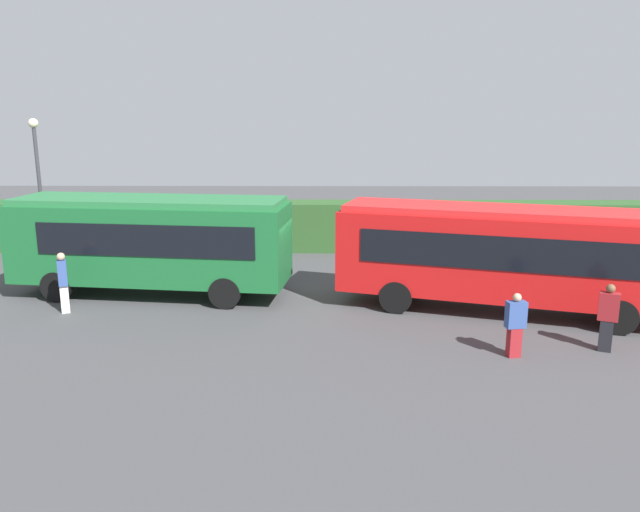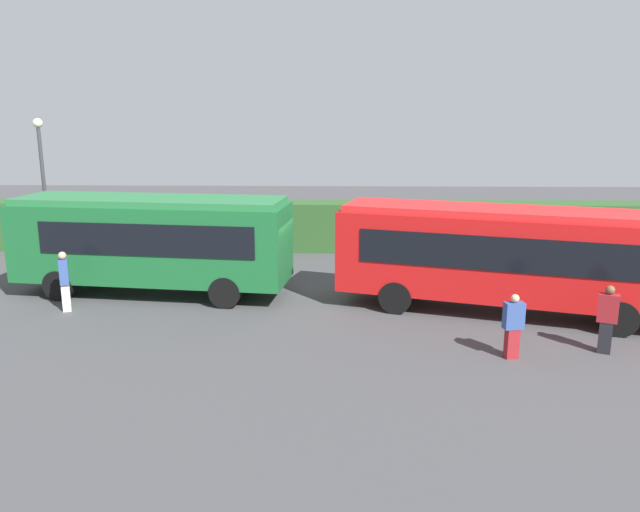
{
  "view_description": "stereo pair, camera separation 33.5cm",
  "coord_description": "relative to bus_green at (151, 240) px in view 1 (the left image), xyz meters",
  "views": [
    {
      "loc": [
        2.2,
        -19.64,
        5.96
      ],
      "look_at": [
        2.02,
        -0.62,
        1.55
      ],
      "focal_mm": 34.7,
      "sensor_mm": 36.0,
      "label": 1
    },
    {
      "loc": [
        2.54,
        -19.64,
        5.96
      ],
      "look_at": [
        2.02,
        -0.62,
        1.55
      ],
      "focal_mm": 34.7,
      "sensor_mm": 36.0,
      "label": 2
    }
  ],
  "objects": [
    {
      "name": "ground_plane",
      "position": [
        3.57,
        -0.27,
        -1.88
      ],
      "size": [
        64.0,
        64.0,
        0.0
      ],
      "primitive_type": "plane",
      "color": "#424244"
    },
    {
      "name": "bus_green",
      "position": [
        0.0,
        0.0,
        0.0
      ],
      "size": [
        9.32,
        3.58,
        3.27
      ],
      "rotation": [
        0.0,
        0.0,
        3.02
      ],
      "color": "#19602D",
      "rests_on": "ground_plane"
    },
    {
      "name": "bus_red",
      "position": [
        11.19,
        -1.78,
        -0.02
      ],
      "size": [
        10.23,
        5.13,
        3.23
      ],
      "rotation": [
        0.0,
        0.0,
        -0.3
      ],
      "color": "red",
      "rests_on": "ground_plane"
    },
    {
      "name": "person_left",
      "position": [
        -2.19,
        -1.93,
        -0.88
      ],
      "size": [
        0.39,
        0.47,
        1.87
      ],
      "rotation": [
        0.0,
        0.0,
        0.4
      ],
      "color": "silver",
      "rests_on": "ground_plane"
    },
    {
      "name": "person_center",
      "position": [
        10.48,
        -5.33,
        -1.02
      ],
      "size": [
        0.52,
        0.34,
        1.65
      ],
      "rotation": [
        0.0,
        0.0,
        4.88
      ],
      "color": "maroon",
      "rests_on": "ground_plane"
    },
    {
      "name": "person_right",
      "position": [
        12.94,
        -4.93,
        -0.95
      ],
      "size": [
        0.55,
        0.43,
        1.78
      ],
      "rotation": [
        0.0,
        0.0,
        1.16
      ],
      "color": "black",
      "rests_on": "ground_plane"
    },
    {
      "name": "hedge_row",
      "position": [
        3.57,
        7.14,
        -0.81
      ],
      "size": [
        44.0,
        1.71,
        2.13
      ],
      "primitive_type": "cube",
      "color": "#2B5225",
      "rests_on": "ground_plane"
    },
    {
      "name": "lamppost",
      "position": [
        -5.15,
        3.54,
        1.71
      ],
      "size": [
        0.36,
        0.36,
        5.77
      ],
      "color": "#38383D",
      "rests_on": "ground_plane"
    }
  ]
}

